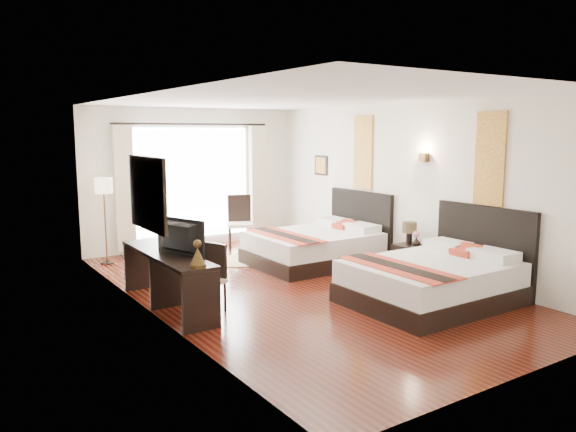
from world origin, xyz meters
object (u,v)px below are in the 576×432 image
desk_chair (207,291)px  fruit_bowl (172,225)px  floor_lamp (104,191)px  side_table (170,240)px  window_chair (240,233)px  bed_far (318,245)px  console_desk (167,280)px  vase (416,242)px  bed_near (435,279)px  television (175,237)px  table_lamp (409,229)px  nightstand (411,260)px

desk_chair → fruit_bowl: bearing=-124.9°
floor_lamp → side_table: size_ratio=2.83×
window_chair → bed_far: bearing=41.4°
floor_lamp → side_table: bearing=6.6°
side_table → fruit_bowl: fruit_bowl is taller
console_desk → fruit_bowl: console_desk is taller
desk_chair → console_desk: bearing=-71.0°
bed_far → vase: size_ratio=15.22×
bed_near → window_chair: bed_near is taller
television → side_table: size_ratio=1.56×
fruit_bowl → vase: bearing=-55.2°
vase → fruit_bowl: (-2.64, 3.79, -0.01)m
table_lamp → fruit_bowl: (-2.65, 3.61, -0.19)m
bed_far → side_table: (-1.91, 2.18, -0.05)m
bed_far → vase: 1.82m
window_chair → vase: bearing=45.6°
console_desk → side_table: 3.39m
fruit_bowl → television: bearing=-111.1°
table_lamp → floor_lamp: size_ratio=0.24×
floor_lamp → fruit_bowl: size_ratio=7.67×
television → floor_lamp: (0.02, 3.27, 0.30)m
desk_chair → fruit_bowl: 3.70m
table_lamp → floor_lamp: bearing=138.5°
vase → fruit_bowl: 4.61m
table_lamp → nightstand: bearing=-103.7°
table_lamp → side_table: bearing=126.5°
bed_far → table_lamp: bed_far is taller
nightstand → table_lamp: 0.51m
console_desk → side_table: (1.29, 3.13, -0.11)m
bed_near → desk_chair: bed_near is taller
bed_near → desk_chair: bearing=154.4°
television → side_table: (1.27, 3.41, -0.73)m
bed_near → floor_lamp: bearing=123.3°
console_desk → television: 0.68m
table_lamp → window_chair: bearing=111.9°
table_lamp → bed_near: bearing=-121.8°
console_desk → floor_lamp: size_ratio=1.43×
side_table → window_chair: window_chair is taller
nightstand → table_lamp: bearing=76.3°
floor_lamp → fruit_bowl: 1.49m
side_table → desk_chair: bearing=-104.5°
bed_far → console_desk: bearing=-163.4°
fruit_bowl → window_chair: (1.31, -0.30, -0.24)m
desk_chair → floor_lamp: floor_lamp is taller
bed_far → nightstand: bearing=-63.4°
vase → desk_chair: desk_chair is taller
bed_near → floor_lamp: (-3.14, 4.78, 0.97)m
console_desk → television: bearing=-85.9°
vase → desk_chair: (-3.60, 0.22, -0.30)m
desk_chair → fruit_bowl: (0.97, 3.56, 0.30)m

